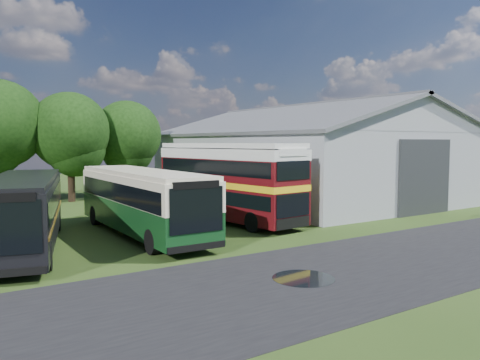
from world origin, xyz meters
TOP-DOWN VIEW (x-y plane):
  - ground at (0.00, 0.00)m, footprint 120.00×120.00m
  - asphalt_road at (3.00, -3.00)m, footprint 60.00×8.00m
  - puddle at (-1.50, -3.00)m, footprint 2.20×2.20m
  - storage_shed at (15.00, 15.98)m, footprint 18.80×24.80m
  - tree_right_a at (-3.00, 23.80)m, footprint 6.26×6.26m
  - tree_right_b at (2.00, 24.60)m, footprint 5.98×5.98m
  - shrub_front at (5.60, 6.00)m, footprint 1.70×1.70m
  - shrub_mid at (5.60, 8.00)m, footprint 1.60×1.60m
  - shrub_back at (5.60, 10.00)m, footprint 1.80×1.80m
  - bus_green_single at (-3.30, 7.59)m, footprint 2.88×12.20m
  - bus_maroon_double at (2.68, 8.87)m, footprint 4.07×11.30m
  - bus_dark_single at (-8.96, 7.36)m, footprint 5.56×12.17m

SIDE VIEW (x-z plane):
  - ground at x=0.00m, z-range 0.00..0.00m
  - asphalt_road at x=3.00m, z-range -0.01..0.01m
  - puddle at x=-1.50m, z-range -0.01..0.01m
  - shrub_front at x=5.60m, z-range -0.85..0.85m
  - shrub_mid at x=5.60m, z-range -0.80..0.80m
  - shrub_back at x=5.60m, z-range -0.90..0.90m
  - bus_dark_single at x=-8.96m, z-range 0.11..3.38m
  - bus_green_single at x=-3.30m, z-range 0.11..3.47m
  - bus_maroon_double at x=2.68m, z-range 0.00..4.74m
  - storage_shed at x=15.00m, z-range 0.09..8.24m
  - tree_right_b at x=2.00m, z-range 1.21..9.66m
  - tree_right_a at x=-3.00m, z-range 1.27..10.10m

